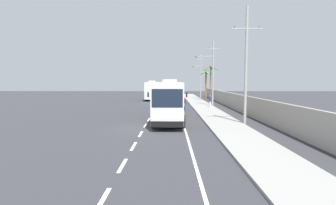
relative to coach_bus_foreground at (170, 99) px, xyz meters
name	(u,v)px	position (x,y,z in m)	size (l,w,h in m)	color
ground_plane	(144,128)	(-2.04, -4.72, -2.04)	(160.00, 160.00, 0.00)	#303035
sidewalk_kerb	(211,113)	(4.76, 5.28, -1.97)	(3.20, 90.00, 0.14)	gray
lane_markings	(170,109)	(-0.07, 9.80, -2.03)	(3.41, 71.00, 0.01)	white
boundary_wall	(235,102)	(8.56, 9.28, -0.98)	(0.24, 60.00, 2.11)	#9E998E
coach_bus_foreground	(170,99)	(0.00, 0.00, 0.00)	(3.10, 12.58, 3.92)	silver
coach_bus_far_lane	(153,90)	(-3.57, 28.87, -0.05)	(2.92, 11.93, 3.83)	white
motorcycle_beside_bus	(184,105)	(1.82, 8.14, -1.37)	(0.56, 1.96, 1.66)	black
pedestrian_near_kerb	(210,101)	(5.61, 11.59, -1.05)	(0.36, 0.36, 1.63)	beige
utility_pole_nearest	(246,64)	(6.48, -2.81, 3.17)	(2.56, 0.24, 10.03)	#9E9E99
utility_pole_mid	(212,72)	(6.23, 14.06, 3.09)	(3.65, 0.24, 9.62)	#9E9E99
utility_pole_far	(200,75)	(6.33, 30.93, 2.92)	(2.86, 0.24, 9.33)	#9E9E99
palm_nearest	(211,75)	(9.01, 34.55, 3.05)	(3.75, 3.70, 7.27)	brown
palm_second	(206,79)	(6.80, 25.47, 2.07)	(2.62, 2.81, 5.92)	brown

